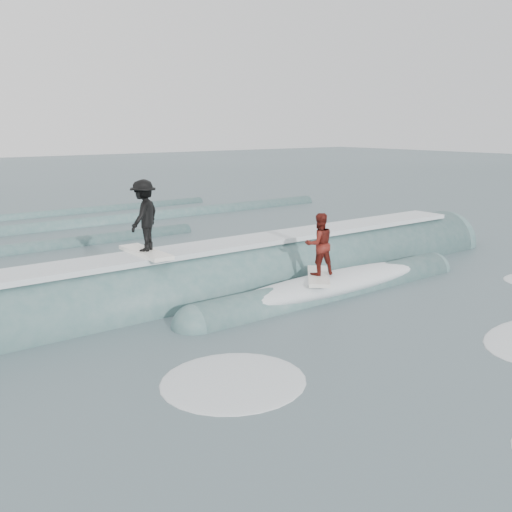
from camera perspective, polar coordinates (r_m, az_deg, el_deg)
ground at (r=12.69m, az=12.48°, el=-8.50°), size 160.00×160.00×0.00m
breaking_wave at (r=16.46m, az=-1.01°, el=-3.05°), size 22.45×4.06×2.57m
surfer_black at (r=14.67m, az=-11.12°, el=3.74°), size 1.33×2.01×1.91m
surfer_red at (r=15.30m, az=6.32°, el=0.83°), size 1.73×1.86×1.77m
far_swells at (r=26.68m, az=-20.28°, el=2.29°), size 32.77×8.65×0.80m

